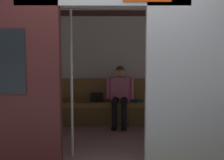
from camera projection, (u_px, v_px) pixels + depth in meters
The scene contains 6 objects.
train_car at pixel (101, 47), 4.77m from camera, with size 6.40×2.90×2.34m.
bench_seat at pixel (106, 107), 5.98m from camera, with size 2.55×0.44×0.47m.
person_seated at pixel (120, 92), 5.90m from camera, with size 0.55×0.69×1.20m.
handbag at pixel (97, 97), 6.01m from camera, with size 0.26×0.15×0.17m.
book at pixel (137, 101), 6.00m from camera, with size 0.15×0.22×0.03m, color #26598C.
grab_pole_door at pixel (72, 80), 4.08m from camera, with size 0.04×0.04×2.20m, color silver.
Camera 1 is at (-0.09, 3.51, 1.50)m, focal length 47.07 mm.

